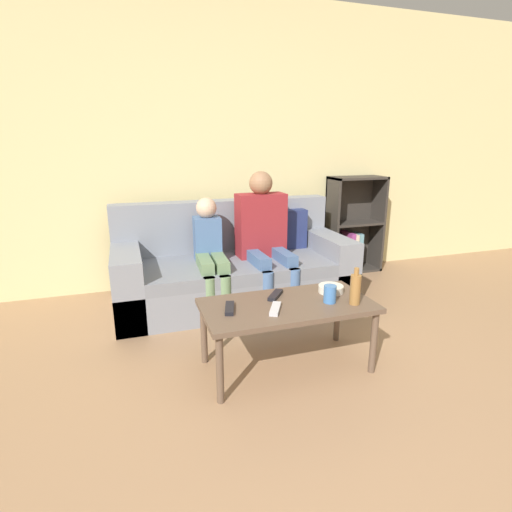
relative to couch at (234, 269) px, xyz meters
The scene contains 13 objects.
ground_plane 2.26m from the couch, 89.43° to the right, with size 22.00×22.00×0.00m, color #997251.
wall_back 1.18m from the couch, 87.81° to the left, with size 12.00×0.06×2.60m.
couch is the anchor object (origin of this frame).
bookshelf 1.47m from the couch, 16.89° to the left, with size 0.57×0.28×1.00m.
coffee_table 1.18m from the couch, 89.40° to the right, with size 1.01×0.51×0.42m.
person_adult 0.44m from the couch, 17.88° to the right, with size 0.42×0.62×1.11m.
person_child 0.35m from the couch, 149.97° to the right, with size 0.25×0.62×0.91m.
cup_near 1.28m from the couch, 78.36° to the right, with size 0.08×0.08×0.10m.
tv_remote_0 1.07m from the couch, 91.04° to the right, with size 0.14×0.16×0.02m.
tv_remote_1 1.27m from the couch, 94.32° to the right, with size 0.12×0.17×0.02m.
tv_remote_2 1.22m from the couch, 106.19° to the right, with size 0.09×0.18×0.02m.
snack_bowl 1.16m from the couch, 72.66° to the right, with size 0.16×0.16×0.05m.
bottle 1.39m from the couch, 73.70° to the right, with size 0.06×0.06×0.22m.
Camera 1 is at (-0.88, -0.95, 1.34)m, focal length 28.00 mm.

